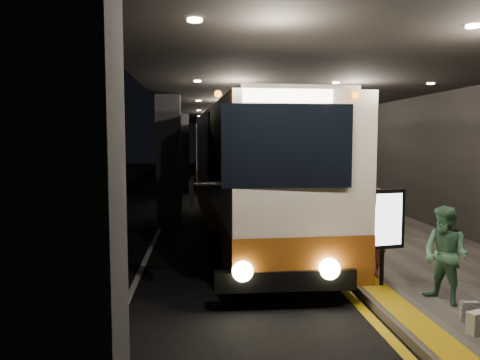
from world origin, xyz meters
name	(u,v)px	position (x,y,z in m)	size (l,w,h in m)	color
ground	(218,254)	(0.00, 0.00, 0.00)	(90.00, 90.00, 0.00)	black
lane_line_white	(163,221)	(-1.80, 5.00, 0.01)	(0.12, 50.00, 0.01)	silver
kerb_stripe_yellow	(277,219)	(2.35, 5.00, 0.01)	(0.18, 50.00, 0.01)	gold
sidewalk	(341,217)	(4.75, 5.00, 0.07)	(4.50, 50.00, 0.15)	#514C44
tactile_strip	(291,215)	(2.85, 5.00, 0.16)	(0.50, 50.00, 0.01)	gold
terminal_wall	(402,138)	(7.00, 5.00, 3.00)	(0.10, 50.00, 6.00)	black
support_columns	(169,161)	(-1.50, 4.00, 2.20)	(0.80, 24.80, 4.40)	black
canopy	(282,93)	(2.50, 5.00, 4.60)	(9.00, 50.00, 0.40)	black
coach_main	(249,178)	(0.99, 1.86, 1.82)	(3.16, 12.24, 3.78)	beige
coach_second	(219,156)	(0.78, 18.89, 1.80)	(2.90, 12.03, 3.76)	beige
coach_third	(216,150)	(1.05, 32.19, 1.91)	(3.46, 12.78, 3.97)	beige
passenger_boarding	(377,232)	(3.16, -2.60, 1.06)	(0.66, 0.43, 1.81)	#B75578
passenger_waiting_green	(446,255)	(3.72, -4.27, 0.98)	(0.81, 0.50, 1.67)	#3C6D4B
bag_polka	(469,312)	(3.66, -5.12, 0.31)	(0.26, 0.11, 0.32)	black
bag_plain	(476,323)	(3.50, -5.56, 0.31)	(0.26, 0.15, 0.33)	#B9B9AE
info_sign	(383,221)	(3.00, -3.29, 1.40)	(0.88, 0.27, 1.86)	black
stanchion_post	(348,240)	(2.91, -1.51, 0.66)	(0.05, 0.05, 1.01)	black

